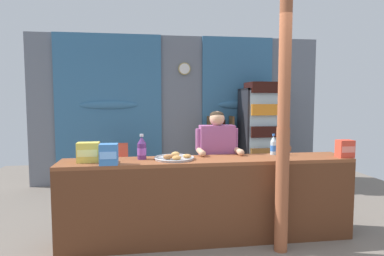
{
  "coord_description": "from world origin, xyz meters",
  "views": [
    {
      "loc": [
        -0.72,
        -3.34,
        1.63
      ],
      "look_at": [
        -0.1,
        0.77,
        1.27
      ],
      "focal_mm": 31.18,
      "sensor_mm": 36.0,
      "label": 1
    }
  ],
  "objects_px": {
    "pastry_tray": "(175,158)",
    "snack_box_crackers": "(345,149)",
    "shopkeeper": "(217,154)",
    "drink_fridge": "(261,130)",
    "soda_bottle_water": "(273,146)",
    "soda_bottle_grape_soda": "(142,149)",
    "stall_counter": "(210,193)",
    "plastic_lawn_chair": "(116,165)",
    "timber_post": "(283,133)",
    "bottle_shelf_rack": "(220,149)",
    "snack_box_instant_noodle": "(88,152)",
    "snack_box_biscuit": "(109,154)"
  },
  "relations": [
    {
      "from": "stall_counter",
      "to": "timber_post",
      "type": "distance_m",
      "value": 1.04
    },
    {
      "from": "bottle_shelf_rack",
      "to": "soda_bottle_grape_soda",
      "type": "xyz_separation_m",
      "value": [
        -1.48,
        -2.4,
        0.39
      ]
    },
    {
      "from": "stall_counter",
      "to": "snack_box_crackers",
      "type": "distance_m",
      "value": 1.67
    },
    {
      "from": "shopkeeper",
      "to": "snack_box_instant_noodle",
      "type": "bearing_deg",
      "value": -164.82
    },
    {
      "from": "bottle_shelf_rack",
      "to": "plastic_lawn_chair",
      "type": "relative_size",
      "value": 1.52
    },
    {
      "from": "soda_bottle_water",
      "to": "snack_box_biscuit",
      "type": "distance_m",
      "value": 1.97
    },
    {
      "from": "timber_post",
      "to": "soda_bottle_grape_soda",
      "type": "height_order",
      "value": "timber_post"
    },
    {
      "from": "drink_fridge",
      "to": "plastic_lawn_chair",
      "type": "relative_size",
      "value": 2.26
    },
    {
      "from": "shopkeeper",
      "to": "snack_box_instant_noodle",
      "type": "height_order",
      "value": "shopkeeper"
    },
    {
      "from": "soda_bottle_water",
      "to": "snack_box_instant_noodle",
      "type": "height_order",
      "value": "soda_bottle_water"
    },
    {
      "from": "drink_fridge",
      "to": "shopkeeper",
      "type": "distance_m",
      "value": 2.26
    },
    {
      "from": "snack_box_instant_noodle",
      "to": "snack_box_biscuit",
      "type": "height_order",
      "value": "snack_box_biscuit"
    },
    {
      "from": "shopkeeper",
      "to": "snack_box_biscuit",
      "type": "xyz_separation_m",
      "value": [
        -1.29,
        -0.59,
        0.12
      ]
    },
    {
      "from": "snack_box_biscuit",
      "to": "pastry_tray",
      "type": "xyz_separation_m",
      "value": [
        0.71,
        0.2,
        -0.09
      ]
    },
    {
      "from": "timber_post",
      "to": "bottle_shelf_rack",
      "type": "xyz_separation_m",
      "value": [
        0.01,
        2.89,
        -0.6
      ]
    },
    {
      "from": "soda_bottle_water",
      "to": "snack_box_biscuit",
      "type": "relative_size",
      "value": 1.18
    },
    {
      "from": "snack_box_instant_noodle",
      "to": "soda_bottle_water",
      "type": "bearing_deg",
      "value": 4.51
    },
    {
      "from": "snack_box_crackers",
      "to": "snack_box_biscuit",
      "type": "xyz_separation_m",
      "value": [
        -2.7,
        -0.04,
        0.01
      ]
    },
    {
      "from": "shopkeeper",
      "to": "snack_box_biscuit",
      "type": "bearing_deg",
      "value": -155.35
    },
    {
      "from": "plastic_lawn_chair",
      "to": "soda_bottle_water",
      "type": "relative_size",
      "value": 3.34
    },
    {
      "from": "timber_post",
      "to": "plastic_lawn_chair",
      "type": "relative_size",
      "value": 3.1
    },
    {
      "from": "shopkeeper",
      "to": "drink_fridge",
      "type": "bearing_deg",
      "value": 55.54
    },
    {
      "from": "stall_counter",
      "to": "timber_post",
      "type": "xyz_separation_m",
      "value": [
        0.71,
        -0.3,
        0.69
      ]
    },
    {
      "from": "soda_bottle_water",
      "to": "snack_box_crackers",
      "type": "bearing_deg",
      "value": -22.07
    },
    {
      "from": "soda_bottle_water",
      "to": "drink_fridge",
      "type": "bearing_deg",
      "value": 73.52
    },
    {
      "from": "timber_post",
      "to": "pastry_tray",
      "type": "bearing_deg",
      "value": 159.11
    },
    {
      "from": "soda_bottle_water",
      "to": "snack_box_instant_noodle",
      "type": "distance_m",
      "value": 2.18
    },
    {
      "from": "plastic_lawn_chair",
      "to": "soda_bottle_water",
      "type": "bearing_deg",
      "value": -43.65
    },
    {
      "from": "stall_counter",
      "to": "timber_post",
      "type": "height_order",
      "value": "timber_post"
    },
    {
      "from": "drink_fridge",
      "to": "stall_counter",
      "type": "bearing_deg",
      "value": -121.7
    },
    {
      "from": "soda_bottle_water",
      "to": "bottle_shelf_rack",
      "type": "bearing_deg",
      "value": 92.88
    },
    {
      "from": "soda_bottle_water",
      "to": "soda_bottle_grape_soda",
      "type": "bearing_deg",
      "value": -177.16
    },
    {
      "from": "bottle_shelf_rack",
      "to": "shopkeeper",
      "type": "distance_m",
      "value": 2.16
    },
    {
      "from": "soda_bottle_water",
      "to": "snack_box_biscuit",
      "type": "xyz_separation_m",
      "value": [
        -1.94,
        -0.35,
        0.0
      ]
    },
    {
      "from": "drink_fridge",
      "to": "bottle_shelf_rack",
      "type": "relative_size",
      "value": 1.48
    },
    {
      "from": "pastry_tray",
      "to": "snack_box_crackers",
      "type": "bearing_deg",
      "value": -4.45
    },
    {
      "from": "stall_counter",
      "to": "timber_post",
      "type": "bearing_deg",
      "value": -22.88
    },
    {
      "from": "plastic_lawn_chair",
      "to": "drink_fridge",
      "type": "bearing_deg",
      "value": 2.96
    },
    {
      "from": "shopkeeper",
      "to": "soda_bottle_water",
      "type": "relative_size",
      "value": 5.76
    },
    {
      "from": "soda_bottle_grape_soda",
      "to": "snack_box_crackers",
      "type": "distance_m",
      "value": 2.37
    },
    {
      "from": "stall_counter",
      "to": "soda_bottle_water",
      "type": "xyz_separation_m",
      "value": [
        0.84,
        0.27,
        0.48
      ]
    },
    {
      "from": "drink_fridge",
      "to": "snack_box_instant_noodle",
      "type": "bearing_deg",
      "value": -140.91
    },
    {
      "from": "bottle_shelf_rack",
      "to": "soda_bottle_grape_soda",
      "type": "relative_size",
      "value": 4.54
    },
    {
      "from": "soda_bottle_grape_soda",
      "to": "snack_box_instant_noodle",
      "type": "distance_m",
      "value": 0.58
    },
    {
      "from": "snack_box_instant_noodle",
      "to": "timber_post",
      "type": "bearing_deg",
      "value": -11.14
    },
    {
      "from": "snack_box_instant_noodle",
      "to": "snack_box_crackers",
      "type": "relative_size",
      "value": 1.13
    },
    {
      "from": "bottle_shelf_rack",
      "to": "plastic_lawn_chair",
      "type": "height_order",
      "value": "bottle_shelf_rack"
    },
    {
      "from": "plastic_lawn_chair",
      "to": "soda_bottle_grape_soda",
      "type": "bearing_deg",
      "value": -77.45
    },
    {
      "from": "snack_box_instant_noodle",
      "to": "bottle_shelf_rack",
      "type": "bearing_deg",
      "value": 50.45
    },
    {
      "from": "shopkeeper",
      "to": "soda_bottle_grape_soda",
      "type": "xyz_separation_m",
      "value": [
        -0.95,
        -0.32,
        0.14
      ]
    }
  ]
}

